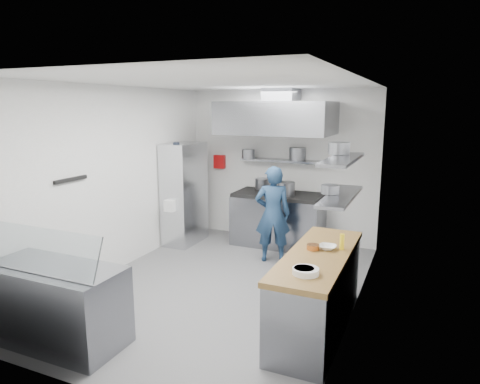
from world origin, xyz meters
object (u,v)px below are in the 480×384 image
at_px(gas_range, 278,221).
at_px(wire_rack, 184,193).
at_px(chef, 273,214).
at_px(display_case, 56,304).

relative_size(gas_range, wire_rack, 0.86).
bearing_deg(chef, gas_range, -99.69).
xyz_separation_m(gas_range, wire_rack, (-1.63, -0.55, 0.48)).
bearing_deg(gas_range, wire_rack, -161.24).
height_order(chef, display_case, chef).
bearing_deg(wire_rack, gas_range, 18.76).
relative_size(gas_range, chef, 1.02).
xyz_separation_m(chef, display_case, (-1.29, -3.26, -0.36)).
relative_size(wire_rack, display_case, 1.23).
bearing_deg(display_case, chef, 68.51).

